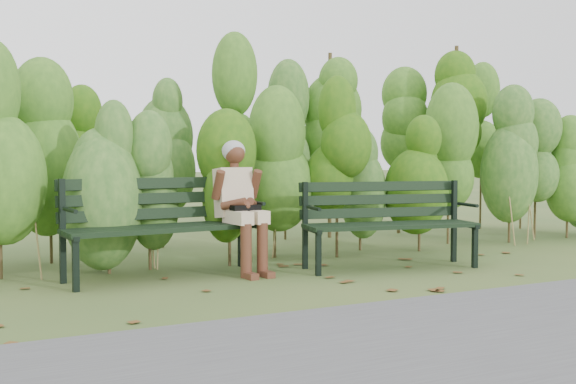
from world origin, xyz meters
name	(u,v)px	position (x,y,z in m)	size (l,w,h in m)	color
ground	(307,283)	(0.00, 0.00, 0.00)	(80.00, 80.00, 0.00)	#3A5626
footpath	(495,349)	(0.00, -2.20, 0.01)	(60.00, 2.50, 0.01)	#474749
hedge_band	(226,138)	(0.00, 1.86, 1.26)	(11.04, 1.67, 2.42)	#47381E
leaf_litter	(286,289)	(-0.27, -0.15, 0.00)	(5.97, 2.30, 0.01)	brown
bench_left	(163,218)	(-0.99, 0.85, 0.52)	(1.80, 0.73, 0.88)	black
bench_right	(387,217)	(1.08, 0.39, 0.49)	(1.72, 0.83, 0.82)	black
seated_woman	(240,197)	(-0.30, 0.74, 0.69)	(0.48, 0.70, 1.21)	beige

